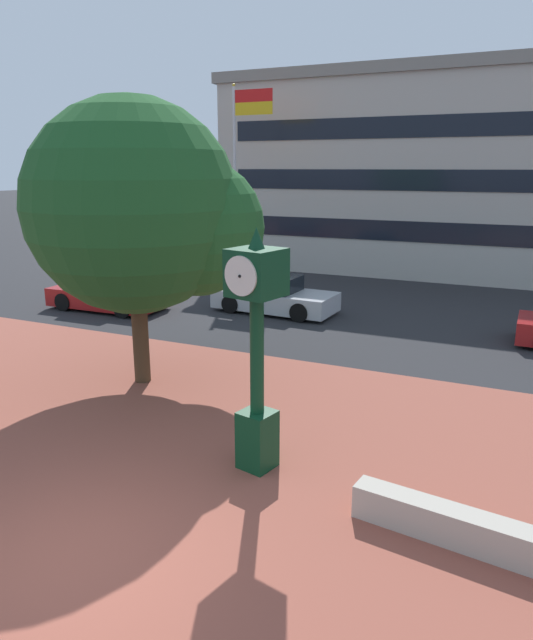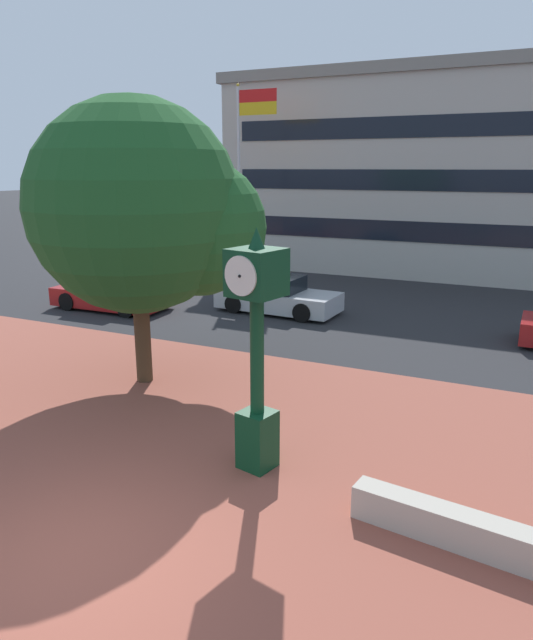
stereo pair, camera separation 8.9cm
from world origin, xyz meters
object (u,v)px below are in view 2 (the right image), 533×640
flagpole_primary (244,163)px  civic_building (471,173)px  car_street_near (277,296)px  street_clock (257,341)px  plaza_tree (149,211)px  car_street_far (110,293)px

flagpole_primary → civic_building: (8.50, 9.33, -0.45)m
car_street_near → flagpole_primary: size_ratio=0.52×
car_street_near → civic_building: bearing=165.7°
street_clock → flagpole_primary: flagpole_primary is taller
street_clock → plaza_tree: size_ratio=0.63×
car_street_far → plaza_tree: bearing=46.3°
car_street_near → flagpole_primary: flagpole_primary is taller
car_street_near → civic_building: civic_building is taller
flagpole_primary → plaza_tree: bearing=-71.9°
civic_building → plaza_tree: bearing=-101.3°
car_street_far → civic_building: 19.93m
car_street_far → flagpole_primary: (1.71, 7.28, 4.56)m
car_street_far → civic_building: civic_building is taller
flagpole_primary → civic_building: bearing=47.7°
car_street_near → plaza_tree: bearing=4.2°
car_street_far → flagpole_primary: size_ratio=0.50×
flagpole_primary → car_street_far: bearing=-103.2°
street_clock → car_street_near: 11.06m
street_clock → car_street_near: street_clock is taller
plaza_tree → civic_building: 22.38m
plaza_tree → car_street_near: 8.15m
car_street_far → civic_building: bearing=147.1°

